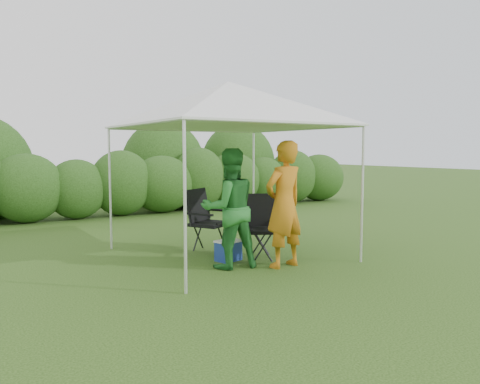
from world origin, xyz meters
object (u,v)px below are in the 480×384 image
chair_right (261,222)px  woman (229,208)px  cooler (228,250)px  chair_left (205,216)px  man (284,204)px  canopy (228,105)px

chair_right → woman: bearing=-128.3°
chair_right → woman: 0.90m
chair_right → cooler: 0.72m
chair_left → man: bearing=-103.1°
chair_left → woman: bearing=-130.1°
canopy → chair_right: (0.39, -0.38, -1.88)m
canopy → cooler: 2.33m
chair_left → cooler: (-0.04, -0.85, -0.44)m
man → woman: man is taller
man → woman: 0.81m
man → woman: bearing=-37.1°
canopy → woman: size_ratio=1.76×
cooler → man: bearing=-72.4°
chair_right → chair_left: bearing=150.9°
chair_left → canopy: bearing=-102.3°
man → woman: size_ratio=1.06×
canopy → chair_left: bearing=106.7°
canopy → man: size_ratio=1.65×
canopy → chair_right: size_ratio=3.04×
chair_left → man: size_ratio=0.57×
chair_right → man: 0.80m
chair_left → woman: (-0.24, -1.22, 0.28)m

